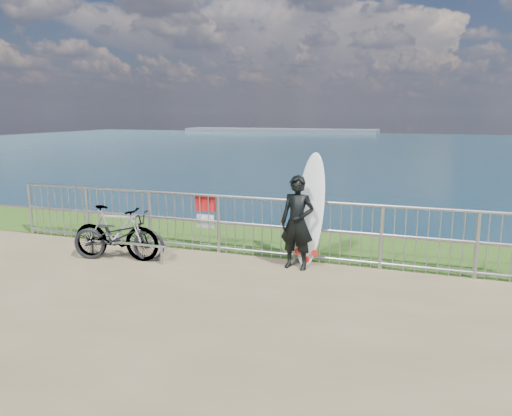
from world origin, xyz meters
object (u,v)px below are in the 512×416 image
at_px(surfer, 297,223).
at_px(surfboard, 310,214).
at_px(bicycle_far, 116,233).
at_px(bicycle_near, 119,236).

height_order(surfer, surfboard, surfboard).
bearing_deg(surfboard, bicycle_far, -165.38).
xyz_separation_m(surfboard, bicycle_far, (-3.37, -0.88, -0.41)).
bearing_deg(surfer, bicycle_near, -163.10).
xyz_separation_m(surfboard, bicycle_near, (-3.30, -0.89, -0.46)).
relative_size(bicycle_near, bicycle_far, 1.03).
xyz_separation_m(surfer, surfboard, (0.15, 0.28, 0.11)).
relative_size(surfer, bicycle_near, 0.94).
bearing_deg(bicycle_near, bicycle_far, 69.26).
height_order(surfer, bicycle_far, surfer).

